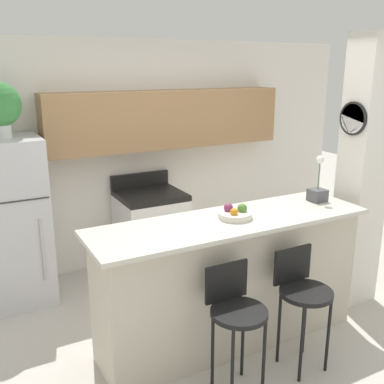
# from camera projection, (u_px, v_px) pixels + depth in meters

# --- Properties ---
(ground_plane) EXTENTS (14.00, 14.00, 0.00)m
(ground_plane) POSITION_uv_depth(u_px,v_px,m) (229.00, 338.00, 3.87)
(ground_plane) COLOR beige
(wall_back) EXTENTS (5.60, 0.38, 2.55)m
(wall_back) POSITION_uv_depth(u_px,v_px,m) (150.00, 140.00, 5.13)
(wall_back) COLOR white
(wall_back) RESTS_ON ground_plane
(pillar_right) EXTENTS (0.38, 0.32, 2.55)m
(pillar_right) POSITION_uv_depth(u_px,v_px,m) (362.00, 174.00, 4.22)
(pillar_right) COLOR white
(pillar_right) RESTS_ON ground_plane
(counter_bar) EXTENTS (2.34, 0.67, 1.09)m
(counter_bar) POSITION_uv_depth(u_px,v_px,m) (230.00, 280.00, 3.72)
(counter_bar) COLOR beige
(counter_bar) RESTS_ON ground_plane
(refrigerator) EXTENTS (0.67, 0.68, 1.63)m
(refrigerator) POSITION_uv_depth(u_px,v_px,m) (11.00, 222.00, 4.31)
(refrigerator) COLOR silver
(refrigerator) RESTS_ON ground_plane
(stove_range) EXTENTS (0.70, 0.65, 1.07)m
(stove_range) POSITION_uv_depth(u_px,v_px,m) (151.00, 231.00, 5.08)
(stove_range) COLOR white
(stove_range) RESTS_ON ground_plane
(bar_stool_left) EXTENTS (0.40, 0.40, 0.93)m
(bar_stool_left) POSITION_uv_depth(u_px,v_px,m) (236.00, 311.00, 3.11)
(bar_stool_left) COLOR black
(bar_stool_left) RESTS_ON ground_plane
(bar_stool_right) EXTENTS (0.40, 0.40, 0.93)m
(bar_stool_right) POSITION_uv_depth(u_px,v_px,m) (302.00, 292.00, 3.38)
(bar_stool_right) COLOR black
(bar_stool_right) RESTS_ON ground_plane
(orchid_vase) EXTENTS (0.14, 0.14, 0.42)m
(orchid_vase) POSITION_uv_depth(u_px,v_px,m) (318.00, 190.00, 4.02)
(orchid_vase) COLOR #4C4C51
(orchid_vase) RESTS_ON counter_bar
(fruit_bowl) EXTENTS (0.27, 0.27, 0.11)m
(fruit_bowl) POSITION_uv_depth(u_px,v_px,m) (235.00, 214.00, 3.59)
(fruit_bowl) COLOR silver
(fruit_bowl) RESTS_ON counter_bar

